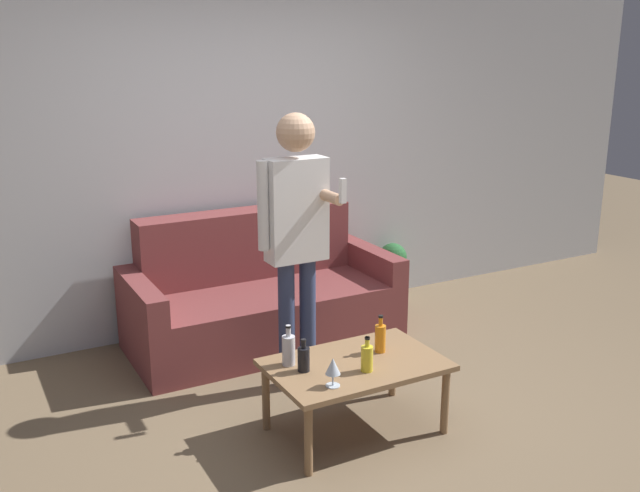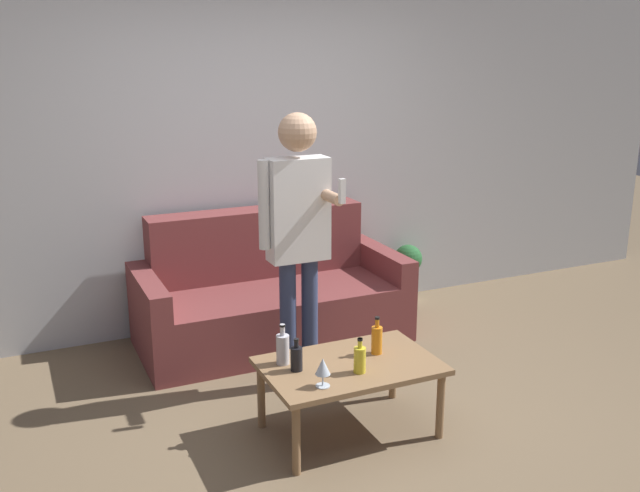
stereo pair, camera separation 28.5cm
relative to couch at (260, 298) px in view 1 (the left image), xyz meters
The scene contains 11 objects.
ground_plane 1.57m from the couch, 90.19° to the right, with size 16.00×16.00×0.00m, color #756047.
wall_back 1.13m from the couch, 90.66° to the left, with size 8.00×0.06×2.70m.
couch is the anchor object (origin of this frame).
coffee_table 1.43m from the couch, 92.63° to the right, with size 0.94×0.61×0.41m.
bottle_orange 1.39m from the couch, 84.68° to the right, with size 0.06×0.06×0.22m.
bottle_green 1.45m from the couch, 104.56° to the right, with size 0.06×0.06×0.18m.
bottle_dark 1.36m from the couch, 107.18° to the right, with size 0.07×0.07×0.23m.
bottle_yellow 1.56m from the couch, 92.53° to the right, with size 0.06×0.06×0.19m.
wine_glass_near 1.66m from the couch, 100.93° to the right, with size 0.08×0.08×0.15m.
person_standing_front 1.06m from the couch, 96.96° to the right, with size 0.43×0.42×1.70m.
potted_plant 1.35m from the couch, 11.09° to the left, with size 0.23×0.23×0.49m.
Camera 1 is at (-1.92, -2.92, 2.06)m, focal length 40.00 mm.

